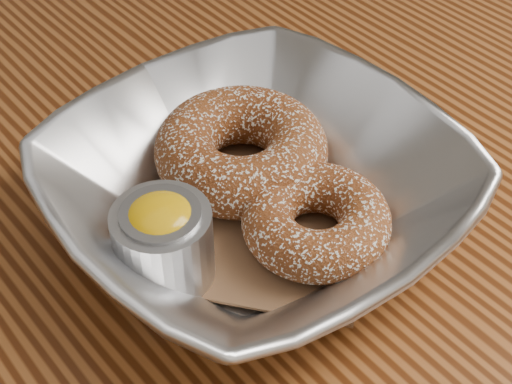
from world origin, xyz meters
TOP-DOWN VIEW (x-y plane):
  - table at (0.00, 0.00)m, footprint 1.20×0.80m
  - serving_bowl at (0.10, -0.07)m, footprint 0.25×0.25m
  - parchment at (0.10, -0.07)m, footprint 0.20×0.20m
  - donut_back at (0.12, -0.03)m, footprint 0.13×0.13m
  - donut_front at (0.11, -0.11)m, footprint 0.10×0.10m
  - ramekin at (0.03, -0.07)m, footprint 0.06×0.06m

SIDE VIEW (x-z plane):
  - table at x=0.00m, z-range 0.28..1.03m
  - parchment at x=0.10m, z-range 0.76..0.76m
  - donut_front at x=0.11m, z-range 0.76..0.79m
  - donut_back at x=0.12m, z-range 0.76..0.80m
  - serving_bowl at x=0.10m, z-range 0.75..0.81m
  - ramekin at x=0.03m, z-range 0.76..0.82m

